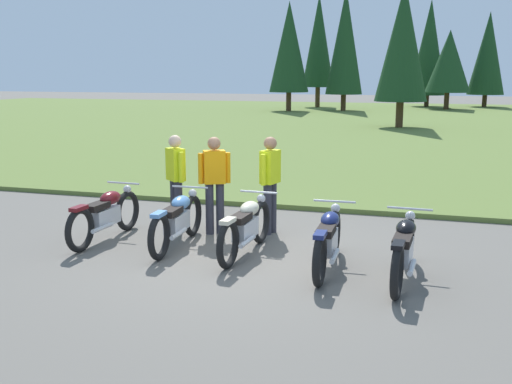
% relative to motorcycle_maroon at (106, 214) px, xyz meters
% --- Properties ---
extents(ground_plane, '(140.00, 140.00, 0.00)m').
position_rel_motorcycle_maroon_xyz_m(ground_plane, '(2.50, -0.31, -0.44)').
color(ground_plane, '#605B54').
extents(grass_moorland, '(80.00, 44.00, 0.10)m').
position_rel_motorcycle_maroon_xyz_m(grass_moorland, '(2.50, 25.07, -0.39)').
color(grass_moorland, '#5B7033').
rests_on(grass_moorland, ground).
extents(forest_treeline, '(30.72, 24.09, 8.67)m').
position_rel_motorcycle_maroon_xyz_m(forest_treeline, '(8.09, 34.61, 3.90)').
color(forest_treeline, '#47331E').
rests_on(forest_treeline, ground).
extents(motorcycle_maroon, '(0.62, 2.10, 0.88)m').
position_rel_motorcycle_maroon_xyz_m(motorcycle_maroon, '(0.00, 0.00, 0.00)').
color(motorcycle_maroon, black).
rests_on(motorcycle_maroon, ground).
extents(motorcycle_sky_blue, '(0.62, 2.10, 0.88)m').
position_rel_motorcycle_maroon_xyz_m(motorcycle_sky_blue, '(1.29, -0.00, 0.00)').
color(motorcycle_sky_blue, black).
rests_on(motorcycle_sky_blue, ground).
extents(motorcycle_cream, '(0.62, 2.10, 0.88)m').
position_rel_motorcycle_maroon_xyz_m(motorcycle_cream, '(2.45, -0.09, 0.00)').
color(motorcycle_cream, black).
rests_on(motorcycle_cream, ground).
extents(motorcycle_navy, '(0.62, 2.10, 0.88)m').
position_rel_motorcycle_maroon_xyz_m(motorcycle_navy, '(3.77, -0.44, 0.00)').
color(motorcycle_navy, black).
rests_on(motorcycle_navy, ground).
extents(motorcycle_black, '(0.62, 2.10, 0.88)m').
position_rel_motorcycle_maroon_xyz_m(motorcycle_black, '(4.82, -0.62, 0.00)').
color(motorcycle_black, black).
rests_on(motorcycle_black, ground).
extents(rider_near_row_end, '(0.50, 0.36, 1.67)m').
position_rel_motorcycle_maroon_xyz_m(rider_near_row_end, '(1.57, 0.92, 0.51)').
color(rider_near_row_end, '#2D2D38').
rests_on(rider_near_row_end, ground).
extents(rider_with_back_turned, '(0.30, 0.54, 1.67)m').
position_rel_motorcycle_maroon_xyz_m(rider_with_back_turned, '(2.47, 1.22, 0.51)').
color(rider_with_back_turned, '#2D2D38').
rests_on(rider_with_back_turned, ground).
extents(rider_checking_bike, '(0.44, 0.40, 1.67)m').
position_rel_motorcycle_maroon_xyz_m(rider_checking_bike, '(0.82, 1.00, 0.51)').
color(rider_checking_bike, '#2D2D38').
rests_on(rider_checking_bike, ground).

